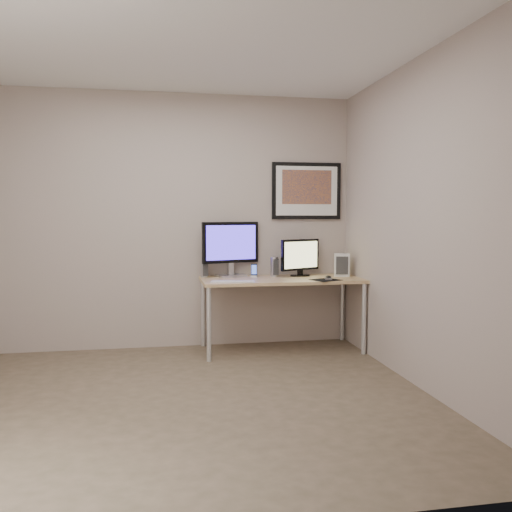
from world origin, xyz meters
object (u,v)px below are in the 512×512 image
object	(u,v)px
desk	(281,285)
speaker_right	(274,267)
monitor_large	(231,246)
phone_dock	(254,270)
framed_art	(306,191)
monitor_tv	(300,256)
fan_unit	(342,265)
keyboard	(233,282)
speaker_left	(204,268)

from	to	relation	value
desk	speaker_right	xyz separation A→B (m)	(-0.03, 0.17, 0.17)
monitor_large	speaker_right	distance (m)	0.50
desk	phone_dock	xyz separation A→B (m)	(-0.25, 0.17, 0.13)
framed_art	phone_dock	size ratio (longest dim) A/B	5.42
monitor_tv	fan_unit	xyz separation A→B (m)	(0.42, -0.08, -0.09)
desk	keyboard	distance (m)	0.58
monitor_tv	fan_unit	size ratio (longest dim) A/B	1.92
speaker_right	speaker_left	bearing A→B (deg)	165.25
framed_art	phone_dock	world-z (taller)	framed_art
desk	framed_art	bearing A→B (deg)	43.46
monitor_tv	phone_dock	world-z (taller)	monitor_tv
framed_art	monitor_large	distance (m)	1.02
framed_art	phone_dock	bearing A→B (deg)	-164.71
monitor_large	keyboard	size ratio (longest dim) A/B	1.45
monitor_large	speaker_right	world-z (taller)	monitor_large
monitor_tv	speaker_left	distance (m)	1.00
framed_art	keyboard	world-z (taller)	framed_art
monitor_tv	desk	bearing A→B (deg)	-173.93
framed_art	speaker_left	size ratio (longest dim) A/B	4.13
framed_art	speaker_left	distance (m)	1.37
fan_unit	desk	bearing A→B (deg)	-157.39
desk	phone_dock	size ratio (longest dim) A/B	11.56
desk	speaker_right	size ratio (longest dim) A/B	7.98
framed_art	monitor_large	world-z (taller)	framed_art
monitor_large	monitor_tv	bearing A→B (deg)	-23.89
speaker_right	fan_unit	xyz separation A→B (m)	(0.69, -0.11, 0.02)
speaker_right	fan_unit	size ratio (longest dim) A/B	0.85
monitor_tv	framed_art	bearing A→B (deg)	32.21
phone_dock	desk	bearing A→B (deg)	-14.18
monitor_tv	keyboard	world-z (taller)	monitor_tv
phone_dock	framed_art	bearing A→B (deg)	35.61
keyboard	fan_unit	xyz separation A→B (m)	(1.19, 0.31, 0.11)
monitor_tv	phone_dock	xyz separation A→B (m)	(-0.48, 0.02, -0.14)
desk	monitor_large	distance (m)	0.66
desk	framed_art	size ratio (longest dim) A/B	2.13
desk	monitor_large	world-z (taller)	monitor_large
monitor_tv	speaker_right	size ratio (longest dim) A/B	2.26
speaker_right	keyboard	world-z (taller)	speaker_right
speaker_right	fan_unit	distance (m)	0.70
speaker_left	phone_dock	distance (m)	0.51
keyboard	fan_unit	world-z (taller)	fan_unit
framed_art	monitor_tv	distance (m)	0.72
desk	speaker_right	distance (m)	0.24
framed_art	phone_dock	xyz separation A→B (m)	(-0.60, -0.16, -0.82)
desk	monitor_large	xyz separation A→B (m)	(-0.48, 0.24, 0.38)
speaker_right	keyboard	distance (m)	0.65
speaker_right	keyboard	size ratio (longest dim) A/B	0.48
framed_art	keyboard	xyz separation A→B (m)	(-0.88, -0.58, -0.88)
monitor_large	desk	bearing A→B (deg)	-43.01
monitor_large	speaker_left	world-z (taller)	monitor_large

